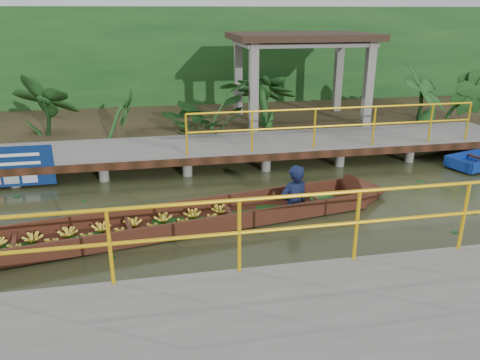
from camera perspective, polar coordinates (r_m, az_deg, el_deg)
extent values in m
plane|color=#2F3319|center=(9.34, 1.19, -4.45)|extent=(80.00, 80.00, 0.00)
cube|color=#332819|center=(16.32, -4.38, 7.04)|extent=(30.00, 8.00, 0.45)
cube|color=slate|center=(12.41, -2.20, 4.24)|extent=(16.00, 2.00, 0.15)
cube|color=black|center=(11.48, -1.41, 2.53)|extent=(16.00, 0.12, 0.18)
cylinder|color=#E8AE0C|center=(12.00, 11.71, 8.58)|extent=(7.50, 0.05, 0.05)
cylinder|color=#E8AE0C|center=(12.09, 11.56, 6.49)|extent=(7.50, 0.05, 0.05)
cylinder|color=#E8AE0C|center=(12.10, 11.54, 6.26)|extent=(0.05, 0.05, 1.00)
cylinder|color=slate|center=(11.80, -21.11, 0.61)|extent=(0.24, 0.24, 0.55)
cylinder|color=slate|center=(13.30, -20.04, 2.85)|extent=(0.24, 0.24, 0.55)
cylinder|color=slate|center=(11.59, -11.37, 1.27)|extent=(0.24, 0.24, 0.55)
cylinder|color=slate|center=(13.12, -11.41, 3.46)|extent=(0.24, 0.24, 0.55)
cylinder|color=slate|center=(11.73, -1.57, 1.89)|extent=(0.24, 0.24, 0.55)
cylinder|color=slate|center=(13.24, -2.72, 3.99)|extent=(0.24, 0.24, 0.55)
cylinder|color=slate|center=(12.20, 7.74, 2.43)|extent=(0.24, 0.24, 0.55)
cylinder|color=slate|center=(13.66, 5.63, 4.42)|extent=(0.24, 0.24, 0.55)
cylinder|color=slate|center=(12.97, 16.16, 2.86)|extent=(0.24, 0.24, 0.55)
cylinder|color=slate|center=(14.35, 13.34, 4.73)|extent=(0.24, 0.24, 0.55)
cylinder|color=slate|center=(13.98, 23.51, 3.19)|extent=(0.24, 0.24, 0.55)
cylinder|color=slate|center=(15.27, 20.24, 4.93)|extent=(0.24, 0.24, 0.55)
cylinder|color=slate|center=(11.73, -1.57, 1.89)|extent=(0.24, 0.24, 0.55)
cube|color=slate|center=(6.12, 19.75, -16.96)|extent=(18.00, 2.40, 0.70)
cylinder|color=#E8AE0C|center=(6.36, 16.06, -1.18)|extent=(10.00, 0.05, 0.05)
cylinder|color=#E8AE0C|center=(6.53, 15.68, -4.87)|extent=(10.00, 0.05, 0.05)
cylinder|color=#E8AE0C|center=(6.55, 15.64, -5.26)|extent=(0.05, 0.05, 1.00)
cube|color=slate|center=(13.92, 1.67, 10.62)|extent=(0.25, 0.25, 2.80)
cube|color=slate|center=(15.12, 15.35, 10.68)|extent=(0.25, 0.25, 2.80)
cube|color=slate|center=(16.25, -0.22, 11.97)|extent=(0.25, 0.25, 2.80)
cube|color=slate|center=(17.28, 11.86, 12.04)|extent=(0.25, 0.25, 2.80)
cube|color=slate|center=(15.41, 7.52, 16.23)|extent=(4.00, 2.60, 0.12)
cube|color=#302118|center=(15.40, 7.55, 16.97)|extent=(4.40, 3.00, 0.20)
cube|color=#144018|center=(18.49, -5.49, 14.10)|extent=(30.00, 0.80, 4.00)
cube|color=#3D1C10|center=(8.90, -7.25, -5.50)|extent=(7.64, 2.23, 0.06)
cube|color=#3D1C10|center=(9.26, -8.00, -3.57)|extent=(7.49, 1.35, 0.32)
cube|color=#3D1C10|center=(8.42, -6.51, -5.99)|extent=(7.49, 1.35, 0.32)
cone|color=#3D1C10|center=(10.56, 15.54, -1.46)|extent=(1.09, 1.06, 0.91)
ellipsoid|color=#144018|center=(9.93, 9.98, -2.29)|extent=(0.59, 0.50, 0.25)
imported|color=#0E1636|center=(9.33, 6.76, 1.81)|extent=(0.74, 0.58, 1.77)
cube|color=navy|center=(14.30, 26.99, 2.90)|extent=(2.53, 0.84, 0.26)
cube|color=navy|center=(13.04, 25.02, 1.72)|extent=(0.29, 0.77, 0.26)
imported|color=#144018|center=(14.17, -22.91, 7.61)|extent=(1.21, 1.21, 1.51)
imported|color=#144018|center=(13.89, -14.76, 8.31)|extent=(1.21, 1.21, 1.51)
imported|color=#144018|center=(13.95, -4.36, 8.95)|extent=(1.21, 1.21, 1.51)
imported|color=#144018|center=(14.32, 3.71, 9.25)|extent=(1.21, 1.21, 1.51)
imported|color=#144018|center=(16.30, 21.22, 9.27)|extent=(1.21, 1.21, 1.51)
imported|color=#144018|center=(17.14, 25.54, 9.15)|extent=(1.21, 1.21, 1.51)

